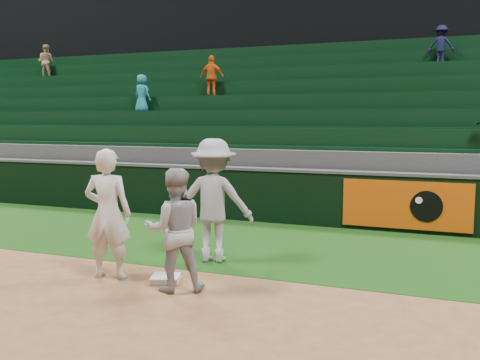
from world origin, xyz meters
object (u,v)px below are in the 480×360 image
(first_base, at_px, (166,279))
(baserunner, at_px, (175,230))
(first_baseman, at_px, (108,214))
(base_coach, at_px, (214,200))

(first_base, height_order, baserunner, baserunner)
(first_base, bearing_deg, baserunner, -42.09)
(first_base, bearing_deg, first_baseman, -171.81)
(first_baseman, height_order, base_coach, base_coach)
(first_base, relative_size, first_baseman, 0.20)
(baserunner, bearing_deg, first_base, -72.71)
(baserunner, bearing_deg, base_coach, -116.00)
(first_base, xyz_separation_m, baserunner, (0.32, -0.29, 0.81))
(first_base, xyz_separation_m, base_coach, (0.19, 1.30, 0.99))
(first_baseman, height_order, baserunner, first_baseman)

